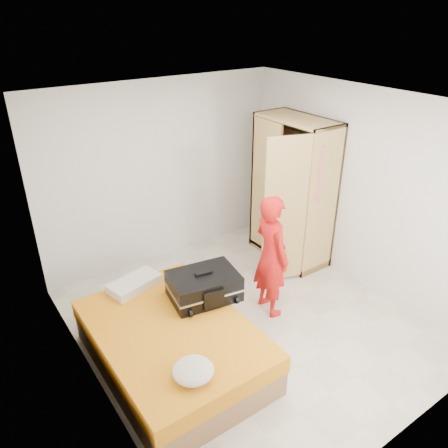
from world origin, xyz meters
TOP-DOWN VIEW (x-y plane):
  - room at (0.00, 0.00)m, footprint 4.00×4.02m
  - bed at (-1.05, -0.10)m, footprint 1.42×2.02m
  - wardrobe at (1.45, 0.87)m, footprint 1.14×1.20m
  - person at (0.39, 0.06)m, footprint 0.43×0.60m
  - suitcase at (-0.50, 0.14)m, footprint 0.84×0.68m
  - round_cushion at (-1.21, -0.79)m, footprint 0.37×0.37m
  - pillow at (-1.06, 0.75)m, footprint 0.65×0.43m

SIDE VIEW (x-z plane):
  - bed at x=-1.05m, z-range 0.00..0.50m
  - pillow at x=-1.06m, z-range 0.50..0.61m
  - round_cushion at x=-1.21m, z-range 0.50..0.64m
  - suitcase at x=-0.50m, z-range 0.48..0.81m
  - person at x=0.39m, z-range 0.00..1.54m
  - wardrobe at x=1.45m, z-range -0.05..2.05m
  - room at x=0.00m, z-range 0.00..2.60m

